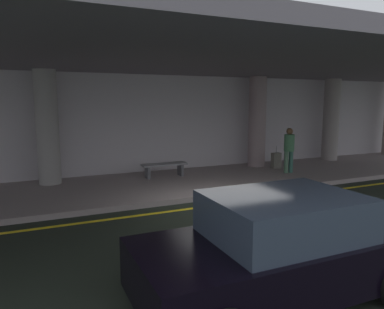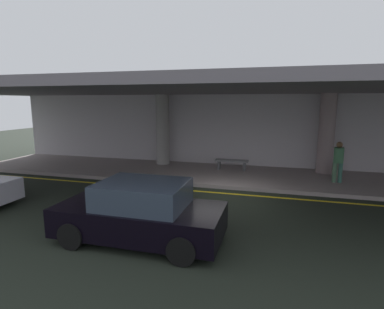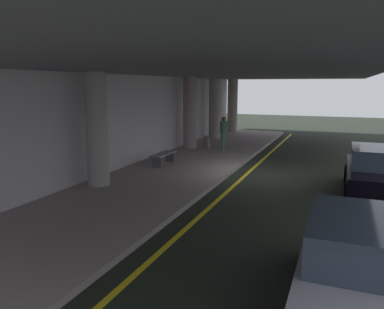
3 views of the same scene
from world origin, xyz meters
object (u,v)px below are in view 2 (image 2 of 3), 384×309
at_px(support_column_left_mid, 326,134).
at_px(bench_metal, 232,163).
at_px(car_black, 141,213).
at_px(suitcase_upright_primary, 337,170).
at_px(support_column_far_left, 163,130).
at_px(traveler_with_luggage, 338,159).

distance_m(support_column_left_mid, bench_metal, 4.52).
distance_m(car_black, suitcase_upright_primary, 9.60).
distance_m(suitcase_upright_primary, bench_metal, 4.66).
height_order(support_column_far_left, support_column_left_mid, same).
bearing_deg(bench_metal, car_black, -98.06).
xyz_separation_m(support_column_far_left, suitcase_upright_primary, (8.41, -0.79, -1.51)).
xyz_separation_m(traveler_with_luggage, bench_metal, (-4.50, 1.20, -0.61)).
bearing_deg(support_column_far_left, traveler_with_luggage, -11.89).
height_order(support_column_left_mid, bench_metal, support_column_left_mid).
distance_m(support_column_left_mid, suitcase_upright_primary, 1.76).
height_order(support_column_far_left, suitcase_upright_primary, support_column_far_left).
xyz_separation_m(traveler_with_luggage, suitcase_upright_primary, (0.15, 0.95, -0.65)).
bearing_deg(support_column_far_left, bench_metal, -8.18).
bearing_deg(suitcase_upright_primary, car_black, -142.92).
relative_size(car_black, traveler_with_luggage, 2.44).
relative_size(support_column_far_left, support_column_left_mid, 1.00).
relative_size(support_column_left_mid, suitcase_upright_primary, 4.06).
relative_size(support_column_far_left, bench_metal, 2.28).
xyz_separation_m(suitcase_upright_primary, bench_metal, (-4.65, 0.25, 0.04)).
bearing_deg(car_black, traveler_with_luggage, -125.67).
height_order(support_column_left_mid, suitcase_upright_primary, support_column_left_mid).
bearing_deg(support_column_left_mid, bench_metal, -172.75).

